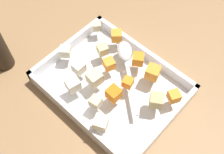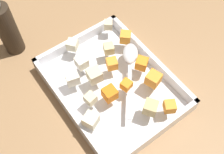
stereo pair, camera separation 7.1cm
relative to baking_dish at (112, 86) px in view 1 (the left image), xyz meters
name	(u,v)px [view 1 (the left image)]	position (x,y,z in m)	size (l,w,h in m)	color
ground_plane	(121,89)	(-0.02, -0.01, -0.01)	(4.00, 4.00, 0.00)	#936D47
baking_dish	(112,86)	(0.00, 0.00, 0.00)	(0.36, 0.28, 0.05)	silver
carrot_chunk_near_left	(129,81)	(-0.04, -0.02, 0.05)	(0.02, 0.02, 0.02)	orange
carrot_chunk_front_center	(114,94)	(-0.04, 0.03, 0.05)	(0.03, 0.03, 0.03)	orange
carrot_chunk_heap_side	(138,59)	(-0.01, -0.09, 0.05)	(0.03, 0.03, 0.03)	orange
carrot_chunk_heap_top	(109,64)	(0.03, -0.02, 0.05)	(0.03, 0.03, 0.03)	orange
carrot_chunk_corner_ne	(174,96)	(-0.15, -0.06, 0.05)	(0.03, 0.03, 0.03)	orange
carrot_chunk_mid_right	(153,72)	(-0.07, -0.08, 0.05)	(0.03, 0.03, 0.03)	orange
carrot_chunk_corner_se	(116,36)	(0.08, -0.11, 0.05)	(0.03, 0.03, 0.03)	orange
potato_chunk_rim_edge	(94,101)	(-0.02, 0.08, 0.05)	(0.03, 0.03, 0.03)	beige
potato_chunk_corner_sw	(65,51)	(0.15, 0.03, 0.05)	(0.03, 0.03, 0.03)	beige
potato_chunk_near_spoon	(94,78)	(0.03, 0.04, 0.05)	(0.03, 0.03, 0.03)	beige
potato_chunk_far_left	(156,100)	(-0.13, -0.02, 0.05)	(0.03, 0.03, 0.03)	tan
potato_chunk_corner_nw	(97,26)	(0.15, -0.10, 0.05)	(0.02, 0.02, 0.02)	beige
potato_chunk_center	(101,123)	(-0.07, 0.11, 0.05)	(0.03, 0.03, 0.03)	beige
potato_chunk_far_right	(103,49)	(0.08, -0.05, 0.05)	(0.03, 0.03, 0.03)	#E0CC89
parsnip_chunk_mid_left	(79,67)	(0.08, 0.04, 0.05)	(0.03, 0.03, 0.03)	silver
parsnip_chunk_under_handle	(73,84)	(0.05, 0.08, 0.05)	(0.03, 0.03, 0.03)	silver
serving_spoon	(126,55)	(0.02, -0.08, 0.04)	(0.19, 0.16, 0.02)	silver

